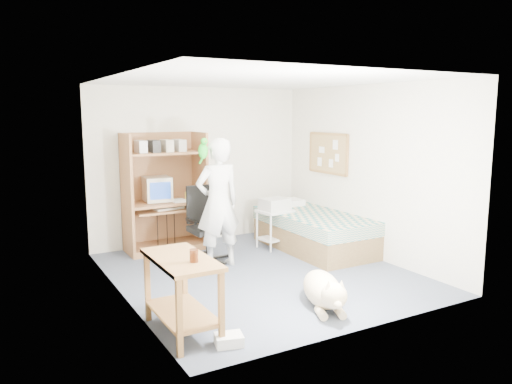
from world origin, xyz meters
TOP-DOWN VIEW (x-y plane):
  - floor at (0.00, 0.00)m, footprint 4.00×4.00m
  - wall_back at (0.00, 2.00)m, footprint 3.60×0.02m
  - wall_right at (1.80, 0.00)m, footprint 0.02×4.00m
  - wall_left at (-1.80, 0.00)m, footprint 0.02×4.00m
  - ceiling at (0.00, 0.00)m, footprint 3.60×4.00m
  - computer_hutch at (-0.70, 1.74)m, footprint 1.20×0.63m
  - bed at (1.30, 0.62)m, footprint 1.02×2.02m
  - side_desk at (-1.55, -1.20)m, footprint 0.50×1.00m
  - corkboard at (1.77, 0.90)m, footprint 0.04×0.94m
  - office_chair at (-0.40, 0.86)m, footprint 0.60×0.60m
  - person at (-0.34, 0.56)m, footprint 0.66×0.44m
  - parrot at (-0.54, 0.57)m, footprint 0.13×0.23m
  - dog at (0.02, -1.35)m, footprint 0.65×1.13m
  - printer_cart at (0.83, 0.99)m, footprint 0.56×0.47m
  - printer at (0.83, 0.99)m, footprint 0.46×0.38m
  - crt_monitor at (-0.80, 1.75)m, footprint 0.42×0.44m
  - keyboard at (-0.69, 1.58)m, footprint 0.47×0.23m
  - pencil_cup at (-0.36, 1.65)m, footprint 0.08×0.08m
  - drink_glass at (-1.50, -1.39)m, footprint 0.08×0.08m
  - floor_box_a at (-1.28, -1.65)m, footprint 0.29×0.26m
  - floor_box_b at (-1.47, -0.92)m, footprint 0.25×0.27m

SIDE VIEW (x-z plane):
  - floor at x=0.00m, z-range 0.00..0.00m
  - floor_box_b at x=-1.47m, z-range 0.00..0.08m
  - floor_box_a at x=-1.28m, z-range 0.00..0.10m
  - dog at x=0.02m, z-range -0.03..0.42m
  - bed at x=1.30m, z-range -0.04..0.62m
  - office_chair at x=-0.40m, z-range -0.15..0.91m
  - printer_cart at x=0.83m, z-range 0.10..0.70m
  - side_desk at x=-1.55m, z-range 0.12..0.87m
  - keyboard at x=-0.69m, z-range 0.66..0.69m
  - printer at x=0.83m, z-range 0.60..0.78m
  - drink_glass at x=-1.50m, z-range 0.75..0.87m
  - pencil_cup at x=-0.36m, z-range 0.76..0.88m
  - computer_hutch at x=-0.70m, z-range -0.08..1.72m
  - person at x=-0.34m, z-range 0.00..1.77m
  - crt_monitor at x=-0.80m, z-range 0.77..1.14m
  - wall_back at x=0.00m, z-range 0.00..2.50m
  - wall_right at x=1.80m, z-range 0.00..2.50m
  - wall_left at x=-1.80m, z-range 0.00..2.50m
  - corkboard at x=1.77m, z-range 1.12..1.78m
  - parrot at x=-0.54m, z-range 1.44..1.79m
  - ceiling at x=0.00m, z-range 2.49..2.51m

